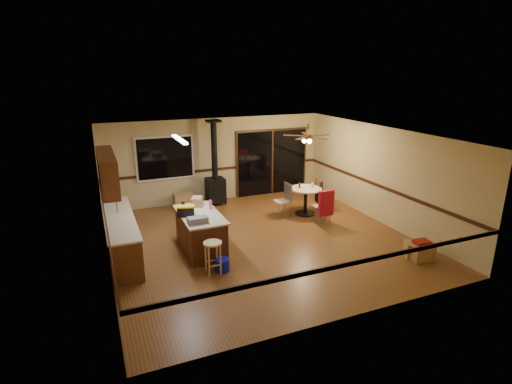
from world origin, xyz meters
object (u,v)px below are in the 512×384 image
wood_stove (215,181)px  chair_near (325,203)px  chair_left (285,196)px  blue_bucket (222,265)px  dining_table (306,197)px  chair_right (320,191)px  kitchen_island (201,232)px  box_corner_b (415,250)px  toolbox_grey (198,220)px  toolbox_black (186,212)px  box_under_window (183,201)px  box_corner_a (421,252)px  bar_stool (213,258)px

wood_stove → chair_near: wood_stove is taller
chair_left → blue_bucket: bearing=-137.9°
dining_table → chair_right: size_ratio=1.29×
kitchen_island → box_corner_b: size_ratio=4.06×
kitchen_island → toolbox_grey: toolbox_grey is taller
kitchen_island → toolbox_black: (-0.32, -0.01, 0.55)m
toolbox_grey → chair_left: size_ratio=0.82×
chair_near → box_under_window: bearing=139.1°
chair_near → toolbox_grey: bearing=-167.2°
blue_bucket → box_corner_a: size_ratio=0.67×
toolbox_black → bar_stool: bearing=-76.8°
blue_bucket → box_corner_b: bearing=-14.0°
chair_left → chair_right: same height
blue_bucket → chair_near: (3.38, 1.43, 0.47)m
wood_stove → dining_table: (2.12, -1.85, -0.20)m
toolbox_black → dining_table: (3.73, 1.21, -0.47)m
bar_stool → box_under_window: size_ratio=1.24×
chair_near → chair_right: bearing=66.8°
wood_stove → box_corner_a: (3.04, -5.36, -0.55)m
toolbox_grey → chair_left: toolbox_grey is taller
chair_near → blue_bucket: bearing=-157.1°
blue_bucket → box_corner_a: 4.36m
toolbox_grey → box_corner_b: bearing=-19.9°
kitchen_island → chair_near: size_ratio=2.40×
bar_stool → chair_left: size_ratio=1.34×
box_corner_a → dining_table: bearing=104.7°
bar_stool → chair_right: bearing=31.4°
box_under_window → blue_bucket: bearing=-92.1°
kitchen_island → box_corner_b: (4.31, -2.16, -0.29)m
box_corner_a → kitchen_island: bearing=152.0°
wood_stove → box_under_window: bearing=177.1°
kitchen_island → dining_table: bearing=19.3°
bar_stool → chair_right: chair_right is taller
kitchen_island → box_under_window: (0.30, 3.10, -0.23)m
box_under_window → kitchen_island: bearing=-95.5°
box_corner_a → chair_right: bearing=96.3°
wood_stove → box_corner_b: bearing=-60.0°
kitchen_island → toolbox_grey: size_ratio=3.97×
kitchen_island → chair_right: chair_right is taller
dining_table → kitchen_island: bearing=-160.7°
kitchen_island → bar_stool: bearing=-92.8°
toolbox_black → chair_right: size_ratio=0.53×
toolbox_grey → dining_table: 4.02m
kitchen_island → blue_bucket: 1.17m
chair_left → chair_right: size_ratio=0.74×
wood_stove → toolbox_grey: size_ratio=5.96×
dining_table → box_corner_b: dining_table is taller
toolbox_black → dining_table: bearing=17.9°
toolbox_grey → bar_stool: (0.13, -0.61, -0.62)m
chair_right → toolbox_grey: bearing=-156.2°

